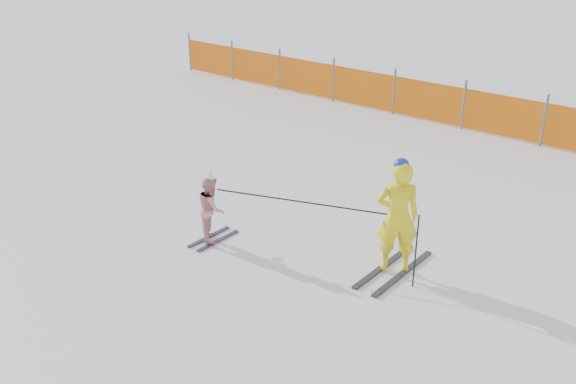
% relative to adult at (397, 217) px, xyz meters
% --- Properties ---
extents(ground, '(120.00, 120.00, 0.00)m').
position_rel_adult_xyz_m(ground, '(-1.74, -0.96, -0.93)').
color(ground, white).
rests_on(ground, ground).
extents(adult, '(0.77, 1.67, 1.87)m').
position_rel_adult_xyz_m(adult, '(0.00, 0.00, 0.00)').
color(adult, black).
rests_on(adult, ground).
extents(child, '(0.68, 0.93, 1.31)m').
position_rel_adult_xyz_m(child, '(-2.88, -1.06, -0.33)').
color(child, black).
rests_on(child, ground).
extents(ski_poles, '(3.23, 1.00, 1.18)m').
position_rel_adult_xyz_m(ski_poles, '(-0.89, -0.43, -0.09)').
color(ski_poles, black).
rests_on(ski_poles, ground).
extents(safety_fence, '(14.88, 0.06, 1.25)m').
position_rel_adult_xyz_m(safety_fence, '(-4.87, 7.08, -0.37)').
color(safety_fence, '#595960').
rests_on(safety_fence, ground).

